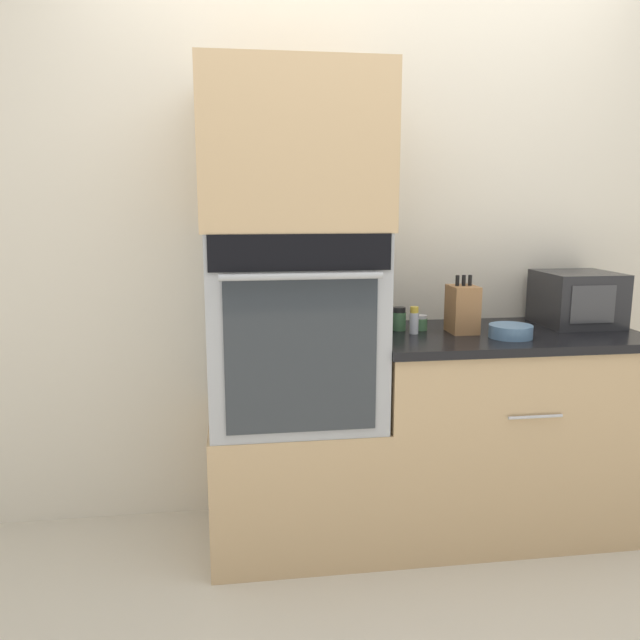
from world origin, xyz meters
name	(u,v)px	position (x,y,z in m)	size (l,w,h in m)	color
ground_plane	(391,571)	(0.00, 0.00, 0.00)	(12.00, 12.00, 0.00)	beige
wall_back	(362,242)	(0.00, 0.63, 1.25)	(8.00, 0.05, 2.50)	beige
oven_cabinet_base	(294,477)	(-0.35, 0.30, 0.28)	(0.70, 0.60, 0.56)	tan
wall_oven	(293,325)	(-0.35, 0.30, 0.94)	(0.67, 0.64, 0.76)	#9EA0A5
oven_cabinet_upper	(292,152)	(-0.35, 0.30, 1.62)	(0.70, 0.60, 0.60)	tan
counter_unit	(499,430)	(0.56, 0.30, 0.44)	(1.13, 0.63, 0.89)	tan
microwave	(577,299)	(0.93, 0.40, 1.00)	(0.32, 0.32, 0.24)	#232326
knife_block	(462,309)	(0.37, 0.31, 0.99)	(0.11, 0.14, 0.24)	olive
bowl	(511,331)	(0.53, 0.18, 0.91)	(0.17, 0.17, 0.05)	#517599
condiment_jar_near	(421,323)	(0.21, 0.38, 0.92)	(0.05, 0.05, 0.07)	#427047
condiment_jar_mid	(468,312)	(0.49, 0.55, 0.93)	(0.04, 0.04, 0.08)	#427047
condiment_jar_far	(414,321)	(0.16, 0.31, 0.94)	(0.04, 0.04, 0.11)	silver
condiment_jar_back	(399,319)	(0.12, 0.39, 0.93)	(0.06, 0.06, 0.10)	#427047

